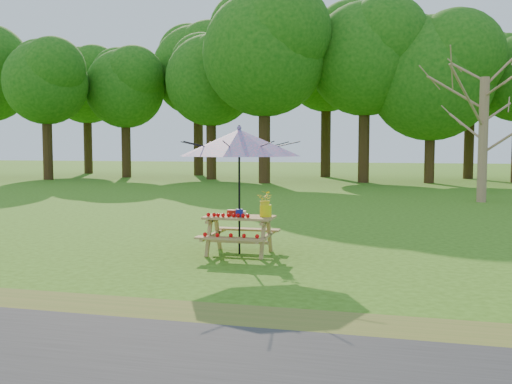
% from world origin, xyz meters
% --- Properties ---
extents(ground, '(120.00, 120.00, 0.00)m').
position_xyz_m(ground, '(0.00, 0.00, 0.00)').
color(ground, '#396513').
rests_on(ground, ground).
extents(drygrass_strip, '(120.00, 1.20, 0.01)m').
position_xyz_m(drygrass_strip, '(0.00, -2.80, 0.00)').
color(drygrass_strip, olive).
rests_on(drygrass_strip, ground).
extents(treeline, '(60.00, 12.00, 16.00)m').
position_xyz_m(treeline, '(0.00, 22.00, 8.00)').
color(treeline, '#13550E').
rests_on(treeline, ground).
extents(bare_tree, '(6.76, 6.76, 9.77)m').
position_xyz_m(bare_tree, '(3.00, 12.04, 5.94)').
color(bare_tree, '#9A7154').
rests_on(bare_tree, ground).
extents(picnic_table, '(1.20, 1.32, 0.67)m').
position_xyz_m(picnic_table, '(-2.42, 0.91, 0.33)').
color(picnic_table, '#A5844A').
rests_on(picnic_table, ground).
extents(patio_umbrella, '(2.23, 2.23, 2.25)m').
position_xyz_m(patio_umbrella, '(-2.42, 0.91, 1.95)').
color(patio_umbrella, black).
rests_on(patio_umbrella, ground).
extents(produce_bins, '(0.31, 0.39, 0.13)m').
position_xyz_m(produce_bins, '(-2.47, 0.96, 0.72)').
color(produce_bins, '#B61E0E').
rests_on(produce_bins, picnic_table).
extents(tomatoes_row, '(0.77, 0.13, 0.07)m').
position_xyz_m(tomatoes_row, '(-2.57, 0.73, 0.71)').
color(tomatoes_row, '#EC0808').
rests_on(tomatoes_row, picnic_table).
extents(flower_bucket, '(0.32, 0.29, 0.45)m').
position_xyz_m(flower_bucket, '(-1.96, 0.97, 0.91)').
color(flower_bucket, '#FFF20D').
rests_on(flower_bucket, picnic_table).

